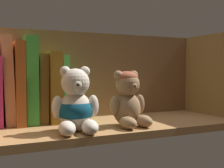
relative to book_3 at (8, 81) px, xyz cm
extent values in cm
cube|color=#9E7042|center=(26.22, -10.54, -12.95)|extent=(71.84, 25.76, 2.00)
cube|color=brown|center=(26.22, 2.94, 0.39)|extent=(74.24, 1.20, 28.70)
cube|color=#9E7042|center=(62.94, -10.54, 0.39)|extent=(1.60, 28.16, 28.70)
cube|color=tan|center=(0.00, 0.00, 0.00)|extent=(3.46, 10.55, 23.99)
cube|color=#97471B|center=(2.76, 0.00, -0.74)|extent=(2.40, 14.96, 22.42)
cube|color=green|center=(5.79, 0.00, 0.04)|extent=(3.18, 12.74, 23.99)
cube|color=brown|center=(8.87, 0.00, -2.34)|extent=(2.73, 11.65, 19.25)
cube|color=brown|center=(12.01, 0.00, -1.98)|extent=(3.31, 14.59, 19.95)
cube|color=#4CB74A|center=(14.77, 0.00, -2.46)|extent=(1.72, 13.65, 18.98)
ellipsoid|color=beige|center=(14.27, -16.11, -7.16)|extent=(8.15, 7.48, 9.59)
sphere|color=beige|center=(14.21, -16.59, -0.11)|extent=(6.82, 6.82, 6.82)
sphere|color=beige|center=(11.90, -15.81, 2.55)|extent=(2.56, 2.56, 2.56)
sphere|color=beige|center=(16.64, -16.41, 2.55)|extent=(2.56, 2.56, 2.56)
sphere|color=beige|center=(13.91, -18.98, -0.52)|extent=(2.56, 2.56, 2.56)
sphere|color=black|center=(13.79, -19.87, -0.45)|extent=(0.89, 0.89, 0.89)
ellipsoid|color=beige|center=(11.08, -20.30, -10.25)|extent=(4.61, 6.82, 3.41)
ellipsoid|color=beige|center=(16.31, -20.96, -10.25)|extent=(4.61, 6.82, 3.41)
ellipsoid|color=beige|center=(9.93, -16.04, -5.96)|extent=(3.09, 3.09, 5.54)
ellipsoid|color=beige|center=(18.49, -17.13, -5.96)|extent=(3.09, 3.09, 5.54)
ellipsoid|color=navy|center=(14.27, -16.11, -6.92)|extent=(8.82, 8.15, 6.71)
ellipsoid|color=#93704C|center=(28.86, -14.95, -7.47)|extent=(7.62, 6.99, 8.96)
sphere|color=#93704C|center=(28.92, -15.40, -0.88)|extent=(6.37, 6.37, 6.37)
sphere|color=#93704C|center=(26.65, -15.23, 1.60)|extent=(2.39, 2.39, 2.39)
sphere|color=#93704C|center=(31.08, -14.68, 1.60)|extent=(2.39, 2.39, 2.39)
sphere|color=#9B754E|center=(29.20, -17.64, -1.26)|extent=(2.39, 2.39, 2.39)
sphere|color=black|center=(29.30, -18.47, -1.20)|extent=(0.84, 0.84, 0.84)
ellipsoid|color=#93704C|center=(26.94, -19.48, -10.36)|extent=(4.29, 6.37, 3.19)
ellipsoid|color=#93704C|center=(31.83, -18.87, -10.36)|extent=(4.29, 6.37, 3.19)
ellipsoid|color=#93704C|center=(24.92, -15.89, -6.35)|extent=(2.89, 2.89, 5.18)
ellipsoid|color=#93704C|center=(32.92, -14.90, -6.35)|extent=(2.89, 2.89, 5.18)
ellipsoid|color=brown|center=(28.86, -14.95, 0.87)|extent=(6.05, 6.05, 3.50)
camera|label=1|loc=(-5.19, -81.75, 2.79)|focal=45.12mm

